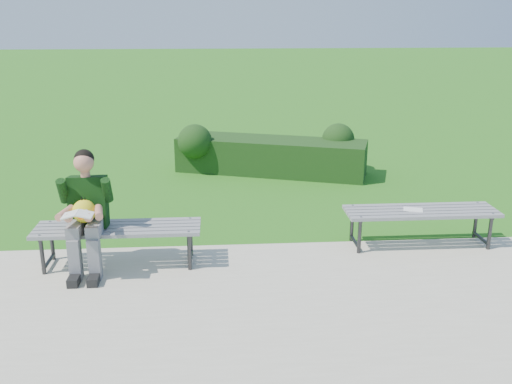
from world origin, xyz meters
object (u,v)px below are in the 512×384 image
bench_right (421,214)px  paper_sheet (413,210)px  hedge (269,153)px  bench_left (118,231)px  seated_boy (86,209)px

bench_right → paper_sheet: size_ratio=6.96×
paper_sheet → hedge: bearing=111.9°
bench_left → paper_sheet: bearing=5.3°
bench_left → bench_right: same height
bench_left → seated_boy: size_ratio=1.37×
hedge → paper_sheet: (1.39, -3.47, 0.12)m
bench_right → seated_boy: (-3.81, -0.41, 0.30)m
bench_left → bench_right: size_ratio=1.00×
bench_right → seated_boy: bearing=-173.8°
hedge → seated_boy: (-2.32, -3.88, 0.36)m
hedge → bench_left: size_ratio=1.88×
hedge → bench_right: size_ratio=1.88×
hedge → bench_left: bearing=-118.1°
bench_left → bench_right: bearing=5.1°
hedge → paper_sheet: bearing=-68.1°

